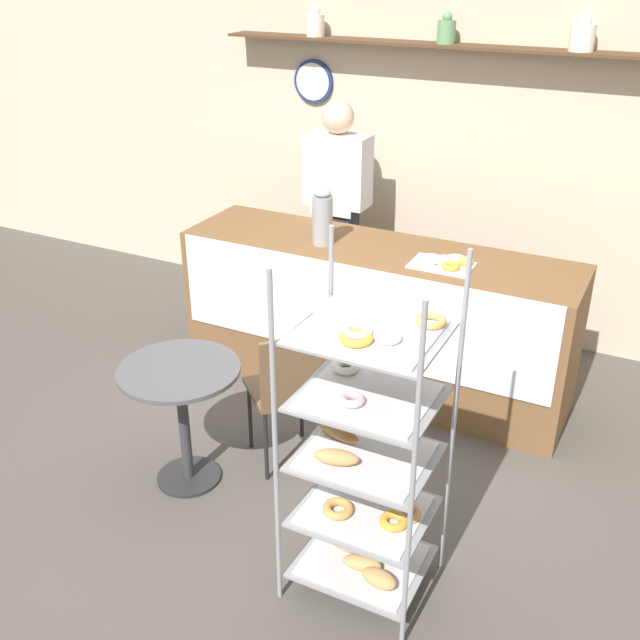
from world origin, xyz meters
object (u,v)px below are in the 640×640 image
at_px(person_worker, 337,211).
at_px(coffee_carafe, 322,217).
at_px(pastry_rack, 366,464).
at_px(donut_tray_counter, 444,262).
at_px(cafe_chair, 288,385).
at_px(cafe_table, 181,397).

height_order(person_worker, coffee_carafe, person_worker).
bearing_deg(coffee_carafe, pastry_rack, -57.67).
relative_size(coffee_carafe, donut_tray_counter, 0.98).
bearing_deg(person_worker, cafe_chair, -73.03).
bearing_deg(pastry_rack, person_worker, 118.45).
bearing_deg(coffee_carafe, person_worker, 108.17).
distance_m(pastry_rack, coffee_carafe, 1.96).
height_order(pastry_rack, cafe_table, pastry_rack).
distance_m(cafe_chair, donut_tray_counter, 1.21).
distance_m(cafe_table, cafe_chair, 0.58).
relative_size(cafe_chair, donut_tray_counter, 2.38).
relative_size(pastry_rack, coffee_carafe, 4.57).
xyz_separation_m(pastry_rack, coffee_carafe, (-1.02, 1.61, 0.47)).
xyz_separation_m(person_worker, donut_tray_counter, (1.04, -0.69, 0.05)).
xyz_separation_m(cafe_table, cafe_chair, (0.45, 0.37, -0.00)).
xyz_separation_m(cafe_table, coffee_carafe, (0.16, 1.35, 0.62)).
xyz_separation_m(cafe_chair, coffee_carafe, (-0.28, 0.98, 0.62)).
relative_size(pastry_rack, person_worker, 0.94).
height_order(cafe_table, donut_tray_counter, donut_tray_counter).
xyz_separation_m(cafe_chair, donut_tray_counter, (0.53, 0.98, 0.47)).
bearing_deg(cafe_chair, cafe_table, -8.35).
height_order(cafe_table, coffee_carafe, coffee_carafe).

